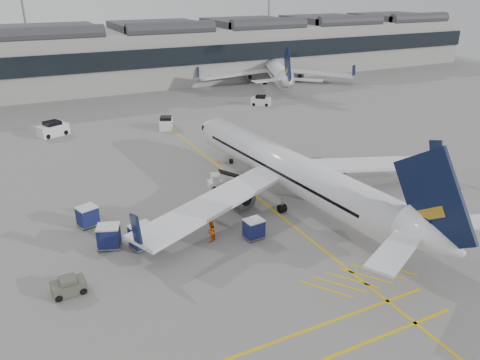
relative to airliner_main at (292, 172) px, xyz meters
name	(u,v)px	position (x,y,z in m)	size (l,w,h in m)	color
ground	(197,264)	(-12.78, -6.72, -3.01)	(220.00, 220.00, 0.00)	gray
terminal	(63,59)	(-12.78, 65.21, 3.13)	(200.00, 20.45, 12.40)	#9E9E99
light_masts	(40,11)	(-14.45, 79.28, 11.48)	(113.00, 0.60, 25.45)	slate
apron_markings	(251,192)	(-2.78, 3.28, -3.00)	(0.25, 60.00, 0.01)	gold
airliner_main	(292,172)	(0.00, 0.00, 0.00)	(35.13, 38.52, 10.24)	white
airliner_far	(275,69)	(28.56, 52.22, -0.13)	(31.57, 34.93, 9.80)	white
belt_loader	(225,182)	(-4.56, 5.96, -2.47)	(4.68, 2.21, 1.86)	silver
baggage_cart_a	(254,228)	(-6.93, -5.09, -2.08)	(1.76, 1.50, 1.73)	gray
baggage_cart_b	(142,236)	(-15.78, -2.36, -1.94)	(2.25, 2.02, 2.00)	gray
baggage_cart_c	(109,236)	(-18.20, -1.23, -1.95)	(2.30, 2.10, 1.98)	gray
baggage_cart_d	(88,216)	(-19.10, 3.41, -2.02)	(2.11, 1.91, 1.84)	gray
ramp_agent_a	(214,212)	(-8.66, -0.71, -2.17)	(0.61, 0.40, 1.67)	orange
ramp_agent_b	(211,232)	(-10.37, -3.96, -2.10)	(0.88, 0.69, 1.81)	#F35A0C
pushback_tug	(69,286)	(-22.05, -6.15, -2.45)	(2.34, 1.54, 1.27)	#4E5144
safety_cone_nose	(219,162)	(-2.37, 12.46, -2.77)	(0.34, 0.34, 0.48)	#F24C0A
safety_cone_engine	(324,183)	(5.17, 1.57, -2.75)	(0.37, 0.37, 0.51)	#F24C0A
service_van_left	(53,129)	(-18.81, 33.13, -2.08)	(4.50, 3.43, 2.07)	silver
service_van_mid	(166,123)	(-3.34, 29.47, -2.21)	(2.92, 3.85, 1.78)	silver
service_van_right	(261,101)	(16.11, 35.71, -2.23)	(3.73, 3.39, 1.74)	silver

